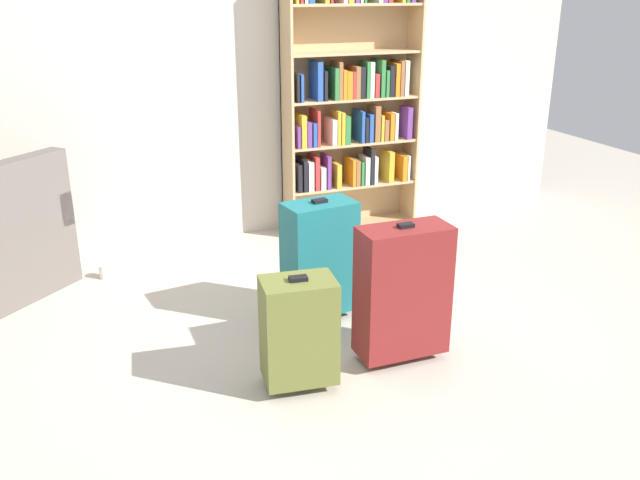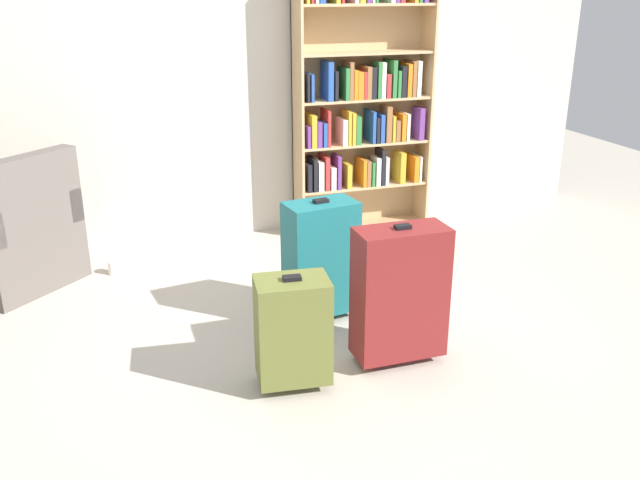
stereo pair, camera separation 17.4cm
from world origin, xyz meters
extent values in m
plane|color=#B2A899|center=(0.00, 0.00, 0.00)|extent=(10.02, 10.02, 0.00)
cube|color=beige|center=(0.00, 2.02, 1.30)|extent=(5.73, 0.10, 2.60)
cube|color=tan|center=(0.30, 1.82, 1.03)|extent=(0.02, 0.27, 2.07)
cube|color=tan|center=(1.36, 1.82, 1.03)|extent=(0.02, 0.27, 2.07)
cube|color=tan|center=(0.83, 1.94, 1.03)|extent=(1.08, 0.02, 2.07)
cube|color=tan|center=(0.83, 1.82, 0.01)|extent=(1.04, 0.25, 0.02)
cube|color=tan|center=(0.83, 1.82, 0.35)|extent=(1.04, 0.25, 0.02)
cube|color=tan|center=(0.83, 1.82, 0.70)|extent=(1.04, 0.25, 0.02)
cube|color=tan|center=(0.83, 1.82, 1.04)|extent=(1.04, 0.25, 0.02)
cube|color=tan|center=(0.83, 1.82, 1.39)|extent=(1.04, 0.25, 0.02)
cube|color=tan|center=(0.83, 1.82, 1.73)|extent=(1.04, 0.25, 0.02)
cube|color=black|center=(0.36, 1.79, 0.47)|extent=(0.03, 0.20, 0.22)
cube|color=black|center=(0.41, 1.80, 0.49)|extent=(0.03, 0.20, 0.25)
cube|color=silver|center=(0.45, 1.80, 0.48)|extent=(0.04, 0.21, 0.23)
cube|color=#B22D2D|center=(0.50, 1.79, 0.50)|extent=(0.03, 0.20, 0.26)
cube|color=silver|center=(0.55, 1.79, 0.45)|extent=(0.04, 0.20, 0.18)
cube|color=#66337F|center=(0.60, 1.78, 0.50)|extent=(0.03, 0.17, 0.26)
cube|color=gold|center=(0.69, 1.80, 0.46)|extent=(0.04, 0.21, 0.19)
cube|color=orange|center=(0.81, 1.78, 0.47)|extent=(0.03, 0.18, 0.22)
cube|color=brown|center=(0.85, 1.79, 0.47)|extent=(0.03, 0.20, 0.21)
cube|color=#2D7238|center=(0.89, 1.80, 0.46)|extent=(0.02, 0.21, 0.19)
cube|color=silver|center=(0.93, 1.77, 0.48)|extent=(0.04, 0.15, 0.23)
cube|color=black|center=(0.97, 1.78, 0.51)|extent=(0.03, 0.16, 0.29)
cube|color=silver|center=(1.01, 1.78, 0.48)|extent=(0.03, 0.17, 0.22)
cube|color=gold|center=(1.14, 1.78, 0.49)|extent=(0.04, 0.17, 0.25)
cube|color=orange|center=(1.26, 1.79, 0.47)|extent=(0.04, 0.20, 0.21)
cube|color=silver|center=(1.30, 1.80, 0.47)|extent=(0.02, 0.22, 0.21)
cube|color=#66337F|center=(0.36, 1.78, 0.79)|extent=(0.02, 0.16, 0.17)
cube|color=gold|center=(0.40, 1.80, 0.83)|extent=(0.04, 0.22, 0.24)
cube|color=#66337F|center=(0.44, 1.80, 0.81)|extent=(0.04, 0.22, 0.19)
cube|color=#264C99|center=(0.48, 1.79, 0.80)|extent=(0.03, 0.19, 0.19)
cube|color=#B22D2D|center=(0.52, 1.79, 0.85)|extent=(0.02, 0.20, 0.27)
cube|color=silver|center=(0.64, 1.79, 0.81)|extent=(0.04, 0.19, 0.20)
cube|color=gold|center=(0.68, 1.78, 0.84)|extent=(0.02, 0.16, 0.26)
cube|color=gold|center=(0.72, 1.77, 0.83)|extent=(0.03, 0.15, 0.25)
cube|color=#2D7238|center=(0.75, 1.77, 0.82)|extent=(0.04, 0.16, 0.22)
cube|color=#264C99|center=(0.88, 1.79, 0.83)|extent=(0.02, 0.20, 0.25)
cube|color=black|center=(0.92, 1.81, 0.81)|extent=(0.03, 0.22, 0.20)
cube|color=#264C99|center=(0.95, 1.79, 0.82)|extent=(0.03, 0.18, 0.22)
cube|color=brown|center=(1.01, 1.78, 0.85)|extent=(0.04, 0.17, 0.28)
cube|color=gold|center=(1.05, 1.78, 0.81)|extent=(0.02, 0.17, 0.21)
cube|color=brown|center=(1.09, 1.81, 0.79)|extent=(0.04, 0.23, 0.17)
cube|color=orange|center=(1.13, 1.78, 0.82)|extent=(0.03, 0.17, 0.21)
cube|color=silver|center=(1.17, 1.80, 0.82)|extent=(0.03, 0.21, 0.21)
cube|color=#66337F|center=(1.29, 1.77, 0.84)|extent=(0.04, 0.16, 0.25)
cube|color=black|center=(0.35, 1.77, 1.16)|extent=(0.02, 0.15, 0.21)
cube|color=#264C99|center=(0.38, 1.79, 1.16)|extent=(0.02, 0.20, 0.20)
cube|color=#264C99|center=(0.53, 1.79, 1.20)|extent=(0.04, 0.20, 0.29)
cube|color=black|center=(0.57, 1.78, 1.16)|extent=(0.02, 0.16, 0.22)
cube|color=#2D7238|center=(0.66, 1.80, 1.17)|extent=(0.03, 0.21, 0.24)
cube|color=brown|center=(0.69, 1.79, 1.19)|extent=(0.03, 0.19, 0.28)
cube|color=orange|center=(0.73, 1.79, 1.16)|extent=(0.03, 0.19, 0.22)
cube|color=orange|center=(0.76, 1.79, 1.16)|extent=(0.04, 0.18, 0.21)
cube|color=#B22D2D|center=(0.80, 1.79, 1.16)|extent=(0.02, 0.19, 0.21)
cube|color=brown|center=(0.83, 1.79, 1.17)|extent=(0.04, 0.20, 0.24)
cube|color=black|center=(0.87, 1.78, 1.17)|extent=(0.04, 0.17, 0.24)
cube|color=#2D7238|center=(0.92, 1.77, 1.19)|extent=(0.03, 0.15, 0.27)
cube|color=silver|center=(0.95, 1.78, 1.19)|extent=(0.03, 0.17, 0.27)
cube|color=#B22D2D|center=(0.99, 1.78, 1.14)|extent=(0.03, 0.17, 0.18)
cube|color=#2D7238|center=(1.04, 1.80, 1.19)|extent=(0.03, 0.20, 0.28)
cube|color=#2D7238|center=(1.08, 1.79, 1.16)|extent=(0.03, 0.18, 0.20)
cube|color=black|center=(1.12, 1.78, 1.17)|extent=(0.04, 0.16, 0.23)
cube|color=orange|center=(1.17, 1.78, 1.18)|extent=(0.03, 0.17, 0.25)
cube|color=brown|center=(1.21, 1.79, 1.19)|extent=(0.03, 0.20, 0.27)
cube|color=silver|center=(1.25, 1.79, 1.19)|extent=(0.03, 0.18, 0.27)
cube|color=#59514C|center=(-1.59, 1.29, 0.65)|extent=(0.60, 0.56, 0.50)
cube|color=#59514C|center=(-1.57, 1.70, 0.51)|extent=(0.55, 0.58, 0.22)
cylinder|color=white|center=(-1.15, 1.44, 0.05)|extent=(0.08, 0.08, 0.10)
torus|color=white|center=(-1.09, 1.44, 0.05)|extent=(0.06, 0.01, 0.06)
cube|color=brown|center=(-0.37, -0.30, 0.31)|extent=(0.38, 0.28, 0.52)
cube|color=black|center=(-0.37, -0.30, 0.58)|extent=(0.09, 0.06, 0.02)
cylinder|color=black|center=(-0.49, -0.28, 0.03)|extent=(0.06, 0.06, 0.05)
cylinder|color=black|center=(-0.24, -0.31, 0.03)|extent=(0.06, 0.06, 0.05)
cube|color=maroon|center=(0.22, -0.24, 0.40)|extent=(0.47, 0.22, 0.69)
cube|color=black|center=(0.22, -0.24, 0.75)|extent=(0.08, 0.04, 0.02)
cylinder|color=black|center=(0.06, -0.24, 0.03)|extent=(0.05, 0.05, 0.05)
cylinder|color=black|center=(0.39, -0.24, 0.03)|extent=(0.05, 0.05, 0.05)
cube|color=#19666B|center=(0.00, 0.37, 0.38)|extent=(0.44, 0.29, 0.67)
cube|color=black|center=(0.00, 0.37, 0.73)|extent=(0.09, 0.06, 0.02)
cylinder|color=black|center=(-0.14, 0.35, 0.03)|extent=(0.06, 0.06, 0.05)
cylinder|color=black|center=(0.14, 0.39, 0.03)|extent=(0.06, 0.06, 0.05)
camera|label=1|loc=(-1.33, -3.05, 1.87)|focal=38.23mm
camera|label=2|loc=(-1.17, -3.11, 1.87)|focal=38.23mm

